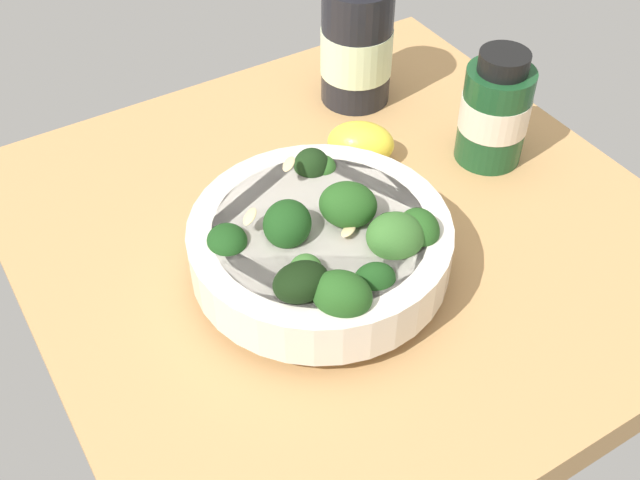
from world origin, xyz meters
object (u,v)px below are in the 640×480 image
bottle_tall (495,111)px  bottle_short (357,44)px  bowl_of_broccoli (323,244)px  lemon_wedge (361,143)px

bottle_tall → bottle_short: bearing=-160.4°
bottle_short → bowl_of_broccoli: bearing=-39.0°
lemon_wedge → bottle_tall: size_ratio=0.56×
bowl_of_broccoli → lemon_wedge: bearing=135.3°
lemon_wedge → bottle_tall: (6.07, 11.20, 3.33)cm
bottle_short → lemon_wedge: bearing=-30.5°
bowl_of_broccoli → bottle_tall: bearing=103.7°
bottle_short → bottle_tall: bearing=19.6°
lemon_wedge → bottle_short: 11.96cm
bowl_of_broccoli → bottle_short: (-21.17, 17.12, 2.66)cm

